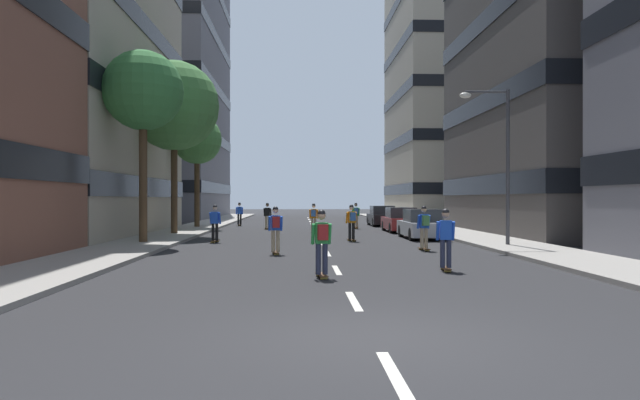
# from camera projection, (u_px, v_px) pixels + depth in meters

# --- Properties ---
(ground_plane) EXTENTS (153.32, 153.32, 0.00)m
(ground_plane) POSITION_uv_depth(u_px,v_px,m) (317.00, 233.00, 34.17)
(ground_plane) COLOR #28282B
(sidewalk_left) EXTENTS (3.16, 70.27, 0.14)m
(sidewalk_left) POSITION_uv_depth(u_px,v_px,m) (190.00, 229.00, 37.05)
(sidewalk_left) COLOR #9E9991
(sidewalk_left) RESTS_ON ground_plane
(sidewalk_right) EXTENTS (3.16, 70.27, 0.14)m
(sidewalk_right) POSITION_uv_depth(u_px,v_px,m) (437.00, 229.00, 37.68)
(sidewalk_right) COLOR #9E9991
(sidewalk_right) RESTS_ON ground_plane
(lane_markings) EXTENTS (0.16, 57.20, 0.01)m
(lane_markings) POSITION_uv_depth(u_px,v_px,m) (317.00, 233.00, 34.12)
(lane_markings) COLOR silver
(lane_markings) RESTS_ON ground_plane
(building_left_far) EXTENTS (15.62, 22.06, 31.39)m
(building_left_far) POSITION_uv_depth(u_px,v_px,m) (144.00, 69.00, 61.04)
(building_left_far) COLOR slate
(building_left_far) RESTS_ON ground_plane
(building_right_mid) EXTENTS (15.62, 17.43, 23.62)m
(building_right_mid) POSITION_uv_depth(u_px,v_px,m) (613.00, 31.00, 33.75)
(building_right_mid) COLOR #4C4744
(building_right_mid) RESTS_ON ground_plane
(building_right_far) EXTENTS (15.62, 17.72, 35.14)m
(building_right_far) POSITION_uv_depth(u_px,v_px,m) (468.00, 55.00, 62.40)
(building_right_far) COLOR #B2A893
(building_right_far) RESTS_ON ground_plane
(parked_car_near) EXTENTS (1.82, 4.40, 1.52)m
(parked_car_near) POSITION_uv_depth(u_px,v_px,m) (400.00, 221.00, 35.60)
(parked_car_near) COLOR maroon
(parked_car_near) RESTS_ON ground_plane
(parked_car_mid) EXTENTS (1.82, 4.40, 1.52)m
(parked_car_mid) POSITION_uv_depth(u_px,v_px,m) (422.00, 225.00, 29.51)
(parked_car_mid) COLOR #B2B7BF
(parked_car_mid) RESTS_ON ground_plane
(parked_car_far) EXTENTS (1.82, 4.40, 1.52)m
(parked_car_far) POSITION_uv_depth(u_px,v_px,m) (382.00, 217.00, 43.40)
(parked_car_far) COLOR black
(parked_car_far) RESTS_ON ground_plane
(street_tree_near) EXTENTS (5.00, 5.00, 9.61)m
(street_tree_near) POSITION_uv_depth(u_px,v_px,m) (174.00, 106.00, 32.15)
(street_tree_near) COLOR #4C3823
(street_tree_near) RESTS_ON sidewalk_left
(street_tree_mid) EXTENTS (3.38, 3.38, 7.66)m
(street_tree_mid) POSITION_uv_depth(u_px,v_px,m) (197.00, 140.00, 39.45)
(street_tree_mid) COLOR #4C3823
(street_tree_mid) RESTS_ON sidewalk_left
(street_tree_far) EXTENTS (3.56, 3.56, 8.53)m
(street_tree_far) POSITION_uv_depth(u_px,v_px,m) (143.00, 92.00, 25.67)
(street_tree_far) COLOR #4C3823
(street_tree_far) RESTS_ON sidewalk_left
(streetlamp_right) EXTENTS (2.13, 0.30, 6.50)m
(streetlamp_right) POSITION_uv_depth(u_px,v_px,m) (499.00, 149.00, 24.16)
(streetlamp_right) COLOR #3F3F44
(streetlamp_right) RESTS_ON sidewalk_right
(skater_0) EXTENTS (0.56, 0.92, 1.78)m
(skater_0) POSITION_uv_depth(u_px,v_px,m) (424.00, 225.00, 22.80)
(skater_0) COLOR brown
(skater_0) RESTS_ON ground_plane
(skater_1) EXTENTS (0.56, 0.92, 1.78)m
(skater_1) POSITION_uv_depth(u_px,v_px,m) (215.00, 222.00, 27.02)
(skater_1) COLOR brown
(skater_1) RESTS_ON ground_plane
(skater_2) EXTENTS (0.56, 0.92, 1.78)m
(skater_2) POSITION_uv_depth(u_px,v_px,m) (322.00, 239.00, 14.98)
(skater_2) COLOR brown
(skater_2) RESTS_ON ground_plane
(skater_3) EXTENTS (0.57, 0.92, 1.78)m
(skater_3) POSITION_uv_depth(u_px,v_px,m) (352.00, 220.00, 27.77)
(skater_3) COLOR brown
(skater_3) RESTS_ON ground_plane
(skater_4) EXTENTS (0.55, 0.92, 1.78)m
(skater_4) POSITION_uv_depth(u_px,v_px,m) (276.00, 227.00, 21.27)
(skater_4) COLOR brown
(skater_4) RESTS_ON ground_plane
(skater_5) EXTENTS (0.55, 0.92, 1.78)m
(skater_5) POSITION_uv_depth(u_px,v_px,m) (314.00, 216.00, 34.29)
(skater_5) COLOR brown
(skater_5) RESTS_ON ground_plane
(skater_6) EXTENTS (0.55, 0.91, 1.78)m
(skater_6) POSITION_uv_depth(u_px,v_px,m) (356.00, 214.00, 39.41)
(skater_6) COLOR brown
(skater_6) RESTS_ON ground_plane
(skater_7) EXTENTS (0.56, 0.92, 1.78)m
(skater_7) POSITION_uv_depth(u_px,v_px,m) (239.00, 213.00, 43.50)
(skater_7) COLOR brown
(skater_7) RESTS_ON ground_plane
(skater_8) EXTENTS (0.55, 0.91, 1.78)m
(skater_8) POSITION_uv_depth(u_px,v_px,m) (446.00, 236.00, 16.44)
(skater_8) COLOR brown
(skater_8) RESTS_ON ground_plane
(skater_9) EXTENTS (0.56, 0.92, 1.78)m
(skater_9) POSITION_uv_depth(u_px,v_px,m) (267.00, 215.00, 38.84)
(skater_9) COLOR brown
(skater_9) RESTS_ON ground_plane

